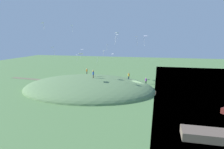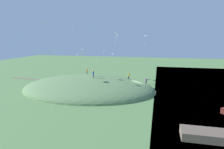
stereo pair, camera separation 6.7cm
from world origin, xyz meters
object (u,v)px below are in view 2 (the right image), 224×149
Objects in this scene: kite_5 at (117,35)px; person_on_hilltop at (93,74)px; kite_0 at (43,23)px; kite_13 at (145,37)px; person_walking_path at (129,75)px; kite_11 at (81,54)px; kite_2 at (72,26)px; kite_3 at (107,45)px; person_near_shore at (87,71)px; kite_8 at (117,34)px; person_with_child at (146,80)px; kite_9 at (53,48)px; mooring_post at (156,93)px; person_watching_kites at (93,72)px; kite_6 at (113,54)px; kite_1 at (104,51)px; kite_4 at (136,37)px; kite_10 at (97,58)px; kite_7 at (82,50)px; kite_12 at (77,56)px.

person_on_hilltop is at bearing 71.68° from kite_5.
kite_0 is 22.71m from kite_13.
kite_11 is at bearing 10.34° from person_walking_path.
kite_2 is at bearing 80.54° from person_on_hilltop.
person_on_hilltop is at bearing 86.96° from kite_3.
person_near_shore is at bearing 32.84° from kite_3.
person_on_hilltop is at bearing -54.86° from kite_8.
kite_9 is at bearing -170.49° from person_with_child.
person_walking_path is 22.90m from kite_0.
kite_9 is 6.49m from kite_11.
person_watching_kites is at bearing -13.51° from mooring_post.
kite_8 reaches higher than kite_13.
kite_6 is (-12.15, -0.48, -8.01)m from kite_2.
kite_3 is 4.14m from kite_5.
person_near_shore is at bearing 57.01° from kite_1.
person_with_child is at bearing -134.76° from person_near_shore.
kite_9 is 0.84× the size of kite_13.
kite_0 is 20.07m from kite_8.
kite_3 is 0.80× the size of kite_4.
person_near_shore is at bearing 20.54° from kite_5.
kite_2 reaches higher than person_with_child.
kite_0 is 0.77× the size of kite_2.
person_walking_path is 1.30× the size of kite_11.
kite_8 reaches higher than kite_6.
kite_2 is at bearing -3.71° from kite_3.
kite_9 reaches higher than kite_11.
kite_7 is at bearing 11.25° from kite_10.
person_on_hilltop is 0.82× the size of kite_2.
kite_2 is (9.23, 1.37, 7.20)m from kite_1.
kite_5 reaches higher than person_with_child.
person_watching_kites is 0.86× the size of kite_9.
kite_0 is 19.87m from kite_5.
person_walking_path is at bearing -89.61° from kite_8.
person_walking_path is 0.83× the size of kite_1.
kite_9 is 17.78m from kite_10.
kite_5 reaches higher than kite_9.
kite_4 is at bearing 145.37° from kite_12.
kite_12 is at bearing -6.90° from person_near_shore.
kite_13 is at bearing 149.94° from kite_12.
kite_10 is 0.80× the size of kite_13.
person_watching_kites is 10.87m from kite_3.
kite_12 is (10.03, -13.99, 2.80)m from person_on_hilltop.
kite_1 is at bearing -52.44° from kite_3.
person_watching_kites is 5.57m from kite_11.
person_with_child is 16.43m from person_near_shore.
kite_10 reaches higher than person_on_hilltop.
kite_5 is at bearing -48.04° from mooring_post.
kite_6 is 19.87m from mooring_post.
kite_6 is at bearing 173.44° from kite_10.
person_walking_path is 14.51m from kite_10.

